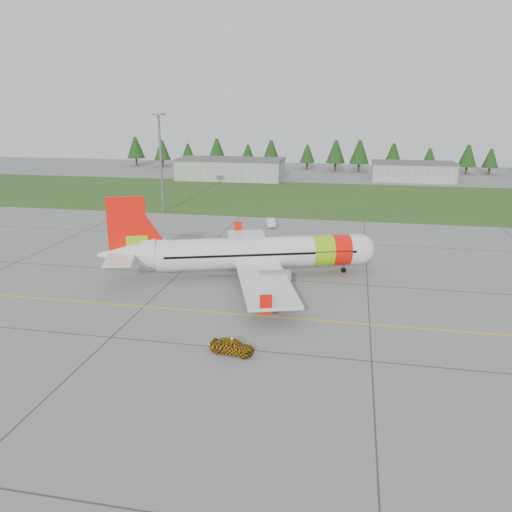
# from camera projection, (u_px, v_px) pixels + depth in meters

# --- Properties ---
(ground) EXTENTS (320.00, 320.00, 0.00)m
(ground) POSITION_uv_depth(u_px,v_px,m) (261.00, 351.00, 46.15)
(ground) COLOR gray
(ground) RESTS_ON ground
(aircraft) EXTENTS (35.36, 33.48, 11.04)m
(aircraft) POSITION_uv_depth(u_px,v_px,m) (254.00, 253.00, 65.76)
(aircraft) COLOR white
(aircraft) RESTS_ON ground
(follow_me_car) EXTENTS (1.63, 1.84, 4.09)m
(follow_me_car) POSITION_uv_depth(u_px,v_px,m) (232.00, 333.00, 45.23)
(follow_me_car) COLOR orange
(follow_me_car) RESTS_ON ground
(service_van) EXTENTS (1.94, 1.88, 4.48)m
(service_van) POSITION_uv_depth(u_px,v_px,m) (271.00, 215.00, 93.65)
(service_van) COLOR silver
(service_van) RESTS_ON ground
(grass_strip) EXTENTS (320.00, 50.00, 0.03)m
(grass_strip) POSITION_uv_depth(u_px,v_px,m) (322.00, 198.00, 123.20)
(grass_strip) COLOR #30561E
(grass_strip) RESTS_ON ground
(taxi_guideline) EXTENTS (120.00, 0.25, 0.02)m
(taxi_guideline) POSITION_uv_depth(u_px,v_px,m) (275.00, 317.00, 53.66)
(taxi_guideline) COLOR gold
(taxi_guideline) RESTS_ON ground
(hangar_west) EXTENTS (32.00, 14.00, 6.00)m
(hangar_west) POSITION_uv_depth(u_px,v_px,m) (231.00, 169.00, 154.18)
(hangar_west) COLOR #A8A8A3
(hangar_west) RESTS_ON ground
(hangar_east) EXTENTS (24.00, 12.00, 5.20)m
(hangar_east) POSITION_uv_depth(u_px,v_px,m) (413.00, 172.00, 151.68)
(hangar_east) COLOR #A8A8A3
(hangar_east) RESTS_ON ground
(floodlight_mast) EXTENTS (0.50, 0.50, 20.00)m
(floodlight_mast) POSITION_uv_depth(u_px,v_px,m) (161.00, 165.00, 103.66)
(floodlight_mast) COLOR slate
(floodlight_mast) RESTS_ON ground
(treeline) EXTENTS (160.00, 8.00, 10.00)m
(treeline) POSITION_uv_depth(u_px,v_px,m) (333.00, 156.00, 174.39)
(treeline) COLOR #1C3F14
(treeline) RESTS_ON ground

